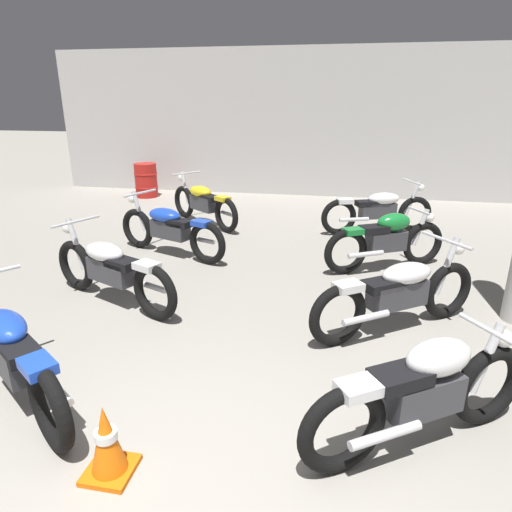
# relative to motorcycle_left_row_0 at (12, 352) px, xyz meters

# --- Properties ---
(back_wall) EXTENTS (13.24, 0.24, 3.60)m
(back_wall) POSITION_rel_motorcycle_left_row_0_xyz_m (1.57, 8.98, 1.35)
(back_wall) COLOR #BCBAB7
(back_wall) RESTS_ON ground
(motorcycle_left_row_0) EXTENTS (1.85, 1.33, 0.97)m
(motorcycle_left_row_0) POSITION_rel_motorcycle_left_row_0_xyz_m (0.00, 0.00, 0.00)
(motorcycle_left_row_0) COLOR black
(motorcycle_left_row_0) RESTS_ON ground
(motorcycle_left_row_1) EXTENTS (2.02, 1.06, 0.97)m
(motorcycle_left_row_1) POSITION_rel_motorcycle_left_row_0_xyz_m (-0.13, 1.90, 0.00)
(motorcycle_left_row_1) COLOR black
(motorcycle_left_row_1) RESTS_ON ground
(motorcycle_left_row_2) EXTENTS (2.06, 1.00, 0.97)m
(motorcycle_left_row_2) POSITION_rel_motorcycle_left_row_0_xyz_m (-0.09, 3.73, 0.00)
(motorcycle_left_row_2) COLOR black
(motorcycle_left_row_2) RESTS_ON ground
(motorcycle_left_row_3) EXTENTS (1.76, 1.45, 0.97)m
(motorcycle_left_row_3) POSITION_rel_motorcycle_left_row_0_xyz_m (-0.12, 5.64, 0.00)
(motorcycle_left_row_3) COLOR black
(motorcycle_left_row_3) RESTS_ON ground
(motorcycle_right_row_0) EXTENTS (1.72, 1.16, 0.88)m
(motorcycle_right_row_0) POSITION_rel_motorcycle_left_row_0_xyz_m (3.23, 0.09, 0.01)
(motorcycle_right_row_0) COLOR black
(motorcycle_right_row_0) RESTS_ON ground
(motorcycle_right_row_1) EXTENTS (1.84, 1.34, 0.97)m
(motorcycle_right_row_1) POSITION_rel_motorcycle_left_row_0_xyz_m (3.24, 1.84, 0.00)
(motorcycle_right_row_1) COLOR black
(motorcycle_right_row_1) RESTS_ON ground
(motorcycle_right_row_2) EXTENTS (1.79, 1.03, 0.88)m
(motorcycle_right_row_2) POSITION_rel_motorcycle_left_row_0_xyz_m (3.27, 3.74, 0.01)
(motorcycle_right_row_2) COLOR black
(motorcycle_right_row_2) RESTS_ON ground
(motorcycle_right_row_3) EXTENTS (2.08, 0.96, 0.97)m
(motorcycle_right_row_3) POSITION_rel_motorcycle_left_row_0_xyz_m (3.27, 5.67, 0.00)
(motorcycle_right_row_3) COLOR black
(motorcycle_right_row_3) RESTS_ON ground
(oil_drum) EXTENTS (0.59, 0.59, 0.85)m
(oil_drum) POSITION_rel_motorcycle_left_row_0_xyz_m (-2.36, 7.92, -0.03)
(oil_drum) COLOR red
(oil_drum) RESTS_ON ground
(traffic_cone) EXTENTS (0.32, 0.32, 0.54)m
(traffic_cone) POSITION_rel_motorcycle_left_row_0_xyz_m (1.14, -0.59, -0.19)
(traffic_cone) COLOR orange
(traffic_cone) RESTS_ON ground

